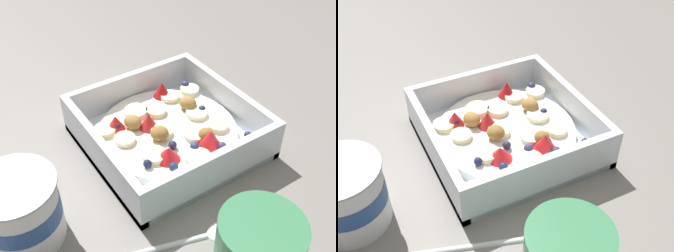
# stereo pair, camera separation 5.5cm
# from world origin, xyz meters

# --- Properties ---
(ground_plane) EXTENTS (2.40, 2.40, 0.00)m
(ground_plane) POSITION_xyz_m (0.00, 0.00, 0.00)
(ground_plane) COLOR gray
(fruit_bowl) EXTENTS (0.21, 0.21, 0.06)m
(fruit_bowl) POSITION_xyz_m (-0.02, 0.02, 0.02)
(fruit_bowl) COLOR white
(fruit_bowl) RESTS_ON ground
(spoon) EXTENTS (0.07, 0.17, 0.01)m
(spoon) POSITION_xyz_m (-0.17, 0.07, 0.00)
(spoon) COLOR silver
(spoon) RESTS_ON ground
(yogurt_cup) EXTENTS (0.09, 0.09, 0.08)m
(yogurt_cup) POSITION_xyz_m (-0.06, 0.23, 0.04)
(yogurt_cup) COLOR white
(yogurt_cup) RESTS_ON ground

